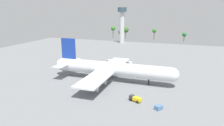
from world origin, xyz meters
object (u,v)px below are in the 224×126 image
(cargo_loader, at_px, (129,63))
(fuel_truck, at_px, (135,99))
(cargo_container_fore, at_px, (159,108))
(control_tower, at_px, (122,22))
(catering_truck, at_px, (111,61))
(cargo_airplane, at_px, (112,69))
(safety_cone_nose, at_px, (171,85))

(cargo_loader, bearing_deg, fuel_truck, -72.86)
(cargo_container_fore, bearing_deg, control_tower, 111.69)
(fuel_truck, height_order, cargo_container_fore, fuel_truck)
(catering_truck, bearing_deg, cargo_airplane, -69.33)
(cargo_airplane, distance_m, cargo_loader, 33.73)
(fuel_truck, relative_size, safety_cone_nose, 8.22)
(control_tower, bearing_deg, safety_cone_nose, -62.81)
(fuel_truck, distance_m, cargo_container_fore, 10.38)
(cargo_container_fore, xyz_separation_m, control_tower, (-56.14, 141.14, 21.63))
(cargo_airplane, xyz_separation_m, cargo_loader, (0.26, 33.37, -4.90))
(catering_truck, height_order, cargo_container_fore, catering_truck)
(control_tower, bearing_deg, catering_truck, -78.29)
(cargo_loader, distance_m, fuel_truck, 56.03)
(cargo_airplane, height_order, cargo_container_fore, cargo_airplane)
(cargo_loader, bearing_deg, cargo_airplane, -90.45)
(cargo_container_fore, distance_m, safety_cone_nose, 26.80)
(cargo_airplane, bearing_deg, control_tower, 104.29)
(catering_truck, height_order, cargo_loader, catering_truck)
(safety_cone_nose, bearing_deg, cargo_loader, 132.93)
(catering_truck, distance_m, fuel_truck, 60.37)
(catering_truck, height_order, safety_cone_nose, catering_truck)
(safety_cone_nose, distance_m, control_tower, 130.59)
(catering_truck, bearing_deg, cargo_container_fore, -55.79)
(fuel_truck, bearing_deg, catering_truck, 118.84)
(safety_cone_nose, xyz_separation_m, control_tower, (-58.80, 114.48, 22.14))
(cargo_airplane, relative_size, fuel_truck, 12.12)
(cargo_airplane, xyz_separation_m, catering_truck, (-12.34, 32.72, -4.78))
(cargo_loader, relative_size, fuel_truck, 1.01)
(cargo_container_fore, relative_size, control_tower, 0.09)
(catering_truck, distance_m, safety_cone_nose, 51.23)
(cargo_container_fore, distance_m, control_tower, 153.43)
(fuel_truck, distance_m, safety_cone_nose, 25.76)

